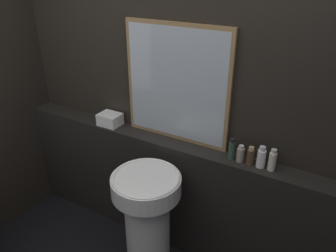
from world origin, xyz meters
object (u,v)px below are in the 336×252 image
Objects in this scene: conditioner_bottle at (240,154)px; lotion_bottle at (250,156)px; pedestal_sink at (147,220)px; towel_stack at (110,119)px; body_wash_bottle at (261,158)px; shampoo_bottle at (232,150)px; mirror at (176,85)px; hand_soap_bottle at (272,161)px.

lotion_bottle is (0.07, 0.00, 0.00)m from conditioner_bottle.
conditioner_bottle reaches higher than pedestal_sink.
body_wash_bottle is (1.20, 0.00, 0.02)m from towel_stack.
shampoo_bottle is 0.13m from lotion_bottle.
conditioner_bottle is 0.07m from lotion_bottle.
mirror is 0.80m from hand_soap_bottle.
mirror reaches higher than conditioner_bottle.
hand_soap_bottle is (0.07, 0.00, -0.00)m from body_wash_bottle.
mirror is 6.68× the size of lotion_bottle.
mirror reaches higher than shampoo_bottle.
hand_soap_bottle is at bearing 0.00° from conditioner_bottle.
conditioner_bottle is at bearing 180.00° from body_wash_bottle.
conditioner_bottle is 0.20m from hand_soap_bottle.
pedestal_sink is 0.95m from mirror.
pedestal_sink is 5.96× the size of shampoo_bottle.
pedestal_sink is 0.93m from hand_soap_bottle.
pedestal_sink is at bearing -142.30° from conditioner_bottle.
pedestal_sink is 0.88m from body_wash_bottle.
pedestal_sink is 5.96× the size of body_wash_bottle.
shampoo_bottle is at bearing 0.00° from towel_stack.
mirror is at bearing 93.03° from pedestal_sink.
shampoo_bottle is at bearing 180.00° from conditioner_bottle.
body_wash_bottle is at bearing 180.00° from hand_soap_bottle.
shampoo_bottle is 0.26m from hand_soap_bottle.
towel_stack is at bearing 180.00° from conditioner_bottle.
lotion_bottle is at bearing 34.29° from pedestal_sink.
towel_stack is 1.17× the size of hand_soap_bottle.
body_wash_bottle is at bearing 31.28° from pedestal_sink.
mirror reaches higher than pedestal_sink.
hand_soap_bottle is (0.69, 0.38, 0.49)m from pedestal_sink.
hand_soap_bottle reaches higher than conditioner_bottle.
shampoo_bottle is 0.06m from conditioner_bottle.
body_wash_bottle is 0.07m from hand_soap_bottle.
mirror is at bearing 171.38° from shampoo_bottle.
pedestal_sink is at bearing -145.71° from lotion_bottle.
shampoo_bottle is (0.43, 0.38, 0.49)m from pedestal_sink.
hand_soap_bottle is (0.14, 0.00, 0.01)m from lotion_bottle.
towel_stack is 1.27m from hand_soap_bottle.
mirror is 5.63× the size of body_wash_bottle.
body_wash_bottle is (0.07, 0.00, 0.01)m from lotion_bottle.
mirror is 5.63× the size of hand_soap_bottle.
lotion_bottle reaches higher than pedestal_sink.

